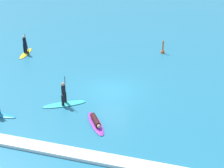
{
  "coord_description": "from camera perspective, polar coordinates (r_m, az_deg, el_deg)",
  "views": [
    {
      "loc": [
        6.48,
        -21.81,
        11.19
      ],
      "look_at": [
        0.0,
        0.0,
        0.5
      ],
      "focal_mm": 53.9,
      "sensor_mm": 36.0,
      "label": 1
    }
  ],
  "objects": [
    {
      "name": "ground_plane",
      "position": [
        25.35,
        0.0,
        -1.02
      ],
      "size": [
        120.0,
        120.0,
        0.0
      ],
      "primitive_type": "plane",
      "color": "teal",
      "rests_on": "ground"
    },
    {
      "name": "surfer_on_purple_board",
      "position": [
        21.08,
        -2.79,
        -6.43
      ],
      "size": [
        2.17,
        2.77,
        0.43
      ],
      "rotation": [
        0.0,
        0.0,
        5.31
      ],
      "color": "purple",
      "rests_on": "ground_plane"
    },
    {
      "name": "surfer_on_yellow_board",
      "position": [
        33.6,
        -14.49,
        5.82
      ],
      "size": [
        1.2,
        3.13,
        2.06
      ],
      "rotation": [
        0.0,
        0.0,
        4.9
      ],
      "color": "yellow",
      "rests_on": "ground_plane"
    },
    {
      "name": "surfer_on_teal_board",
      "position": [
        23.37,
        -8.13,
        -2.65
      ],
      "size": [
        2.92,
        2.27,
        2.14
      ],
      "rotation": [
        0.0,
        0.0,
        0.58
      ],
      "color": "#33C6CC",
      "rests_on": "ground_plane"
    },
    {
      "name": "marker_buoy",
      "position": [
        33.2,
        8.6,
        5.64
      ],
      "size": [
        0.38,
        0.38,
        1.33
      ],
      "color": "#E55119",
      "rests_on": "ground_plane"
    },
    {
      "name": "wave_crest",
      "position": [
        18.71,
        -7.32,
        -11.46
      ],
      "size": [
        17.58,
        0.9,
        0.18
      ],
      "primitive_type": "cube",
      "color": "white",
      "rests_on": "ground_plane"
    }
  ]
}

